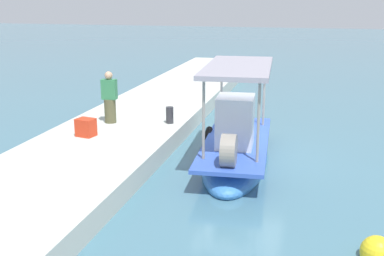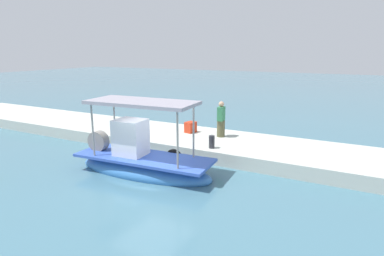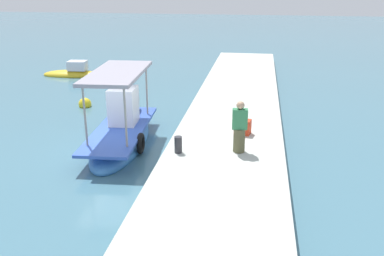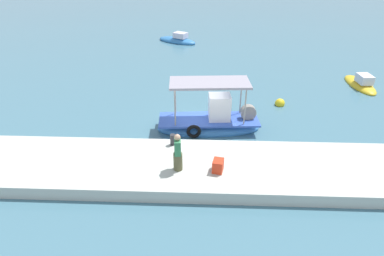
{
  "view_description": "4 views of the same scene",
  "coord_description": "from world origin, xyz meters",
  "views": [
    {
      "loc": [
        13.07,
        1.88,
        4.51
      ],
      "look_at": [
        0.46,
        -1.36,
        0.91
      ],
      "focal_mm": 44.88,
      "sensor_mm": 36.0,
      "label": 1
    },
    {
      "loc": [
        -6.48,
        9.27,
        4.49
      ],
      "look_at": [
        -0.22,
        -2.63,
        1.28
      ],
      "focal_mm": 30.52,
      "sensor_mm": 36.0,
      "label": 2
    },
    {
      "loc": [
        -13.21,
        -4.9,
        5.74
      ],
      "look_at": [
        0.66,
        -2.67,
        0.74
      ],
      "focal_mm": 39.35,
      "sensor_mm": 36.0,
      "label": 3
    },
    {
      "loc": [
        0.21,
        -15.15,
        8.57
      ],
      "look_at": [
        -0.32,
        -2.06,
        1.19
      ],
      "focal_mm": 30.25,
      "sensor_mm": 36.0,
      "label": 4
    }
  ],
  "objects": [
    {
      "name": "cargo_crate",
      "position": [
        0.83,
        -4.46,
        0.82
      ],
      "size": [
        0.5,
        0.58,
        0.52
      ],
      "primitive_type": "cube",
      "rotation": [
        0.0,
        0.0,
        1.36
      ],
      "color": "red",
      "rests_on": "dock_quay"
    },
    {
      "name": "fisherman_near_bollard",
      "position": [
        -0.8,
        -4.4,
        1.31
      ],
      "size": [
        0.4,
        0.49,
        1.66
      ],
      "color": "brown",
      "rests_on": "dock_quay"
    },
    {
      "name": "ground_plane",
      "position": [
        0.0,
        0.0,
        0.0
      ],
      "size": [
        120.0,
        120.0,
        0.0
      ],
      "primitive_type": "plane",
      "color": "#447183"
    },
    {
      "name": "mooring_bollard",
      "position": [
        -1.19,
        -2.52,
        0.82
      ],
      "size": [
        0.24,
        0.24,
        0.53
      ],
      "primitive_type": "cylinder",
      "color": "#2D2D33",
      "rests_on": "dock_quay"
    },
    {
      "name": "dock_quay",
      "position": [
        0.0,
        -3.95,
        0.28
      ],
      "size": [
        36.0,
        3.81,
        0.56
      ],
      "primitive_type": "cube",
      "color": "beige",
      "rests_on": "ground_plane"
    },
    {
      "name": "main_fishing_boat",
      "position": [
        0.57,
        -0.09,
        0.49
      ],
      "size": [
        5.53,
        2.1,
        3.09
      ],
      "color": "#3A7AC4",
      "rests_on": "ground_plane"
    },
    {
      "name": "marker_buoy",
      "position": [
        4.9,
        3.17,
        0.12
      ],
      "size": [
        0.6,
        0.6,
        0.6
      ],
      "color": "yellow",
      "rests_on": "ground_plane"
    }
  ]
}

